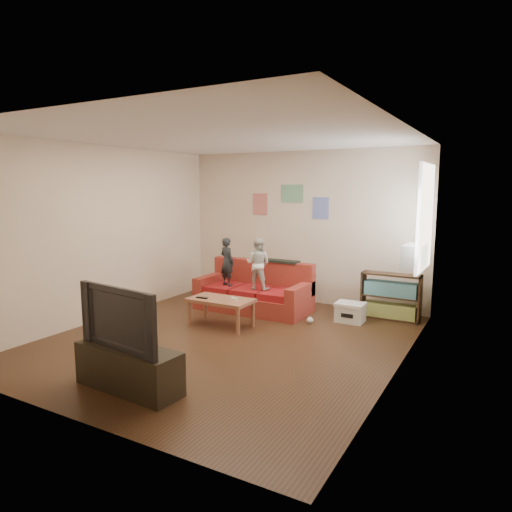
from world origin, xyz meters
The scene contains 17 objects.
room_shell centered at (0.00, 0.00, 1.35)m, with size 4.52×5.02×2.72m.
sofa centered at (-0.44, 1.55, 0.28)m, with size 1.90×0.88×0.84m.
child_a centered at (-0.89, 1.39, 0.81)m, with size 0.30×0.20×0.82m, color #202528.
child_b centered at (-0.29, 1.39, 0.83)m, with size 0.41×0.32×0.85m, color silver.
coffee_table centered at (-0.41, 0.45, 0.37)m, with size 0.95×0.52×0.43m.
remote centered at (-0.66, 0.33, 0.44)m, with size 0.18×0.05×0.02m, color black.
game_controller centered at (-0.21, 0.50, 0.44)m, with size 0.14×0.04×0.03m, color white.
bookshelf centered at (1.70, 2.10, 0.32)m, with size 0.91×0.27×0.73m.
window centered at (2.22, 1.65, 1.64)m, with size 0.04×1.08×1.48m, color white.
ac_unit centered at (2.10, 1.65, 1.08)m, with size 0.28×0.55×0.35m, color #B7B2A3.
artwork_left centered at (-0.85, 2.48, 1.75)m, with size 0.30×0.01×0.40m, color #D87266.
artwork_center centered at (-0.20, 2.48, 1.95)m, with size 0.42×0.01×0.32m, color #72B27F.
artwork_right centered at (0.35, 2.48, 1.70)m, with size 0.30×0.01×0.38m, color #727FCC.
file_box centered at (1.20, 1.63, 0.15)m, with size 0.44×0.33×0.30m.
tv_stand centered at (-0.04, -1.79, 0.22)m, with size 1.19×0.40×0.45m, color #2D261A.
television centered at (-0.04, -1.79, 0.77)m, with size 1.12×0.15×0.64m, color black.
tissue centered at (0.70, 1.24, 0.05)m, with size 0.10×0.10×0.10m, color silver.
Camera 1 is at (3.25, -5.03, 2.04)m, focal length 32.00 mm.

